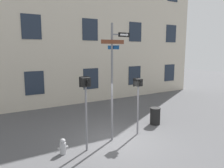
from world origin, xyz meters
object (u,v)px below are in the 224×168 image
pedestrian_signal_left (86,94)px  street_sign_pole (113,74)px  fire_hydrant (63,147)px  trash_bin (155,116)px  pedestrian_signal_right (138,91)px

pedestrian_signal_left → street_sign_pole: bearing=13.1°
fire_hydrant → trash_bin: 5.29m
pedestrian_signal_right → pedestrian_signal_left: bearing=-173.6°
street_sign_pole → pedestrian_signal_right: (1.31, -0.02, -0.86)m
pedestrian_signal_left → trash_bin: (4.34, 0.92, -1.81)m
pedestrian_signal_right → fire_hydrant: 4.01m
street_sign_pole → fire_hydrant: 3.48m
fire_hydrant → trash_bin: (5.24, 0.72, 0.16)m
street_sign_pole → pedestrian_signal_right: street_sign_pole is taller
street_sign_pole → pedestrian_signal_left: 1.58m
pedestrian_signal_right → fire_hydrant: pedestrian_signal_right is taller
pedestrian_signal_right → fire_hydrant: bearing=-178.3°
trash_bin → fire_hydrant: bearing=-172.2°
trash_bin → pedestrian_signal_left: bearing=-168.1°
pedestrian_signal_right → fire_hydrant: (-3.61, -0.11, -1.74)m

